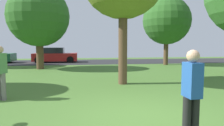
{
  "coord_description": "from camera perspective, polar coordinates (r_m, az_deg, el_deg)",
  "views": [
    {
      "loc": [
        -1.4,
        -4.37,
        1.69
      ],
      "look_at": [
        0.0,
        4.94,
        0.85
      ],
      "focal_mm": 31.94,
      "sensor_mm": 36.0,
      "label": 1
    }
  ],
  "objects": [
    {
      "name": "person_thrower",
      "position": [
        6.96,
        -29.28,
        -1.86
      ],
      "size": [
        0.34,
        0.38,
        1.67
      ],
      "rotation": [
        0.0,
        0.0,
        -2.01
      ],
      "color": "slate",
      "rests_on": "ground_plane"
    },
    {
      "name": "person_walking",
      "position": [
        3.72,
        21.86,
        -7.72
      ],
      "size": [
        0.3,
        0.33,
        1.61
      ],
      "rotation": [
        0.0,
        0.0,
        1.6
      ],
      "color": "black",
      "rests_on": "ground_plane"
    },
    {
      "name": "road_strip",
      "position": [
        20.48,
        -4.59,
        0.38
      ],
      "size": [
        44.0,
        6.4,
        0.01
      ],
      "primitive_type": "cube",
      "color": "#28282B",
      "rests_on": "ground_plane"
    },
    {
      "name": "maple_tree_far",
      "position": [
        17.9,
        15.37,
        11.56
      ],
      "size": [
        4.04,
        4.04,
        5.78
      ],
      "color": "brown",
      "rests_on": "ground_plane"
    },
    {
      "name": "ground_plane",
      "position": [
        4.88,
        8.94,
        -15.17
      ],
      "size": [
        44.0,
        44.0,
        0.0
      ],
      "primitive_type": "plane",
      "color": "#47702D"
    },
    {
      "name": "parked_car_red",
      "position": [
        20.47,
        -15.98,
        2.06
      ],
      "size": [
        4.2,
        2.07,
        1.46
      ],
      "color": "#B21E1E",
      "rests_on": "ground_plane"
    },
    {
      "name": "birch_tree_lone",
      "position": [
        15.11,
        -20.25,
        12.42
      ],
      "size": [
        4.24,
        4.24,
        5.83
      ],
      "color": "brown",
      "rests_on": "ground_plane"
    }
  ]
}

